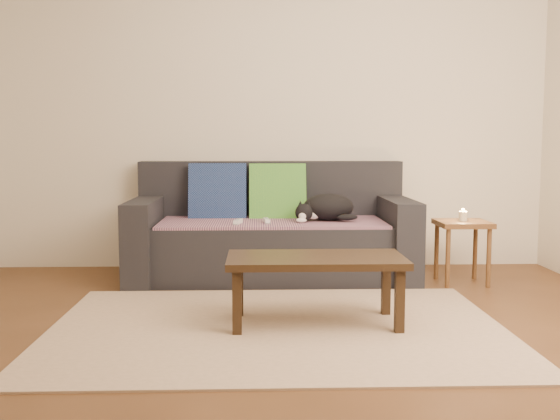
{
  "coord_description": "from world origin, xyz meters",
  "views": [
    {
      "loc": [
        -0.1,
        -3.37,
        1.03
      ],
      "look_at": [
        0.05,
        1.2,
        0.55
      ],
      "focal_mm": 42.0,
      "sensor_mm": 36.0,
      "label": 1
    }
  ],
  "objects_px": {
    "cat": "(326,208)",
    "wii_remote_a": "(238,222)",
    "sofa": "(272,236)",
    "side_table": "(463,232)",
    "coffee_table": "(316,265)",
    "wii_remote_b": "(267,221)"
  },
  "relations": [
    {
      "from": "cat",
      "to": "wii_remote_a",
      "type": "xyz_separation_m",
      "value": [
        -0.66,
        -0.17,
        -0.08
      ]
    },
    {
      "from": "sofa",
      "to": "side_table",
      "type": "distance_m",
      "value": 1.41
    },
    {
      "from": "cat",
      "to": "wii_remote_a",
      "type": "height_order",
      "value": "cat"
    },
    {
      "from": "sofa",
      "to": "wii_remote_a",
      "type": "distance_m",
      "value": 0.39
    },
    {
      "from": "sofa",
      "to": "cat",
      "type": "distance_m",
      "value": 0.47
    },
    {
      "from": "cat",
      "to": "sofa",
      "type": "bearing_deg",
      "value": 178.3
    },
    {
      "from": "wii_remote_a",
      "to": "coffee_table",
      "type": "xyz_separation_m",
      "value": [
        0.47,
        -1.1,
        -0.11
      ]
    },
    {
      "from": "wii_remote_b",
      "to": "coffee_table",
      "type": "distance_m",
      "value": 1.18
    },
    {
      "from": "sofa",
      "to": "side_table",
      "type": "height_order",
      "value": "sofa"
    },
    {
      "from": "wii_remote_a",
      "to": "cat",
      "type": "bearing_deg",
      "value": -63.36
    },
    {
      "from": "wii_remote_b",
      "to": "cat",
      "type": "bearing_deg",
      "value": -81.19
    },
    {
      "from": "side_table",
      "to": "coffee_table",
      "type": "bearing_deg",
      "value": -137.49
    },
    {
      "from": "cat",
      "to": "wii_remote_b",
      "type": "distance_m",
      "value": 0.47
    },
    {
      "from": "wii_remote_a",
      "to": "side_table",
      "type": "relative_size",
      "value": 0.33
    },
    {
      "from": "cat",
      "to": "wii_remote_b",
      "type": "xyz_separation_m",
      "value": [
        -0.45,
        -0.12,
        -0.08
      ]
    },
    {
      "from": "wii_remote_a",
      "to": "wii_remote_b",
      "type": "xyz_separation_m",
      "value": [
        0.21,
        0.05,
        0.0
      ]
    },
    {
      "from": "wii_remote_b",
      "to": "side_table",
      "type": "xyz_separation_m",
      "value": [
        1.42,
        -0.08,
        -0.08
      ]
    },
    {
      "from": "wii_remote_a",
      "to": "sofa",
      "type": "bearing_deg",
      "value": -31.63
    },
    {
      "from": "coffee_table",
      "to": "side_table",
      "type": "bearing_deg",
      "value": 42.51
    },
    {
      "from": "cat",
      "to": "wii_remote_b",
      "type": "relative_size",
      "value": 3.2
    },
    {
      "from": "wii_remote_a",
      "to": "side_table",
      "type": "height_order",
      "value": "wii_remote_a"
    },
    {
      "from": "cat",
      "to": "side_table",
      "type": "xyz_separation_m",
      "value": [
        0.97,
        -0.2,
        -0.16
      ]
    }
  ]
}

